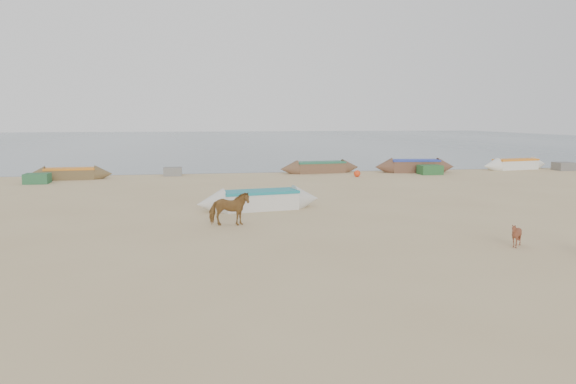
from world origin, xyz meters
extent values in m
plane|color=tan|center=(0.00, 0.00, 0.00)|extent=(140.00, 140.00, 0.00)
plane|color=slate|center=(0.00, 82.00, 0.01)|extent=(160.00, 160.00, 0.00)
imported|color=brown|center=(-2.41, 2.59, 0.63)|extent=(1.54, 0.82, 1.25)
imported|color=brown|center=(5.95, -2.35, 0.38)|extent=(0.72, 0.64, 0.75)
cube|color=#2A5E39|center=(-12.89, 17.75, 0.30)|extent=(1.40, 1.20, 0.60)
sphere|color=#E83E15|center=(7.09, 18.18, 0.22)|extent=(0.44, 0.44, 0.44)
cube|color=slate|center=(-5.04, 21.08, 0.28)|extent=(1.20, 1.10, 0.56)
cube|color=#2A5D2E|center=(12.57, 18.96, 0.32)|extent=(1.50, 1.20, 0.64)
cube|color=#65625E|center=(23.68, 20.10, 0.30)|extent=(1.30, 1.20, 0.60)
camera|label=1|loc=(-3.69, -17.64, 3.92)|focal=35.00mm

